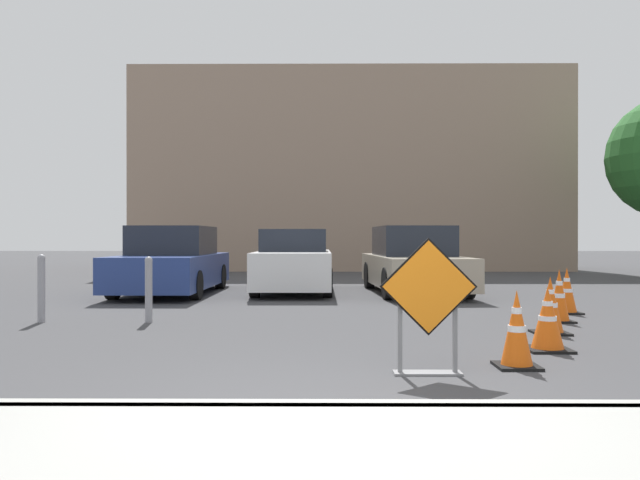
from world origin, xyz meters
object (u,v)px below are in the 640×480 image
Objects in this scene: road_closed_sign at (428,301)px; bollard_nearest at (149,288)px; parked_car_nearest at (172,263)px; parked_car_second at (294,263)px; traffic_cone_nearest at (517,330)px; traffic_cone_fifth at (567,291)px; traffic_cone_fourth at (559,296)px; traffic_cone_second at (547,319)px; traffic_cone_third at (550,306)px; bollard_second at (41,286)px; parked_car_third at (413,263)px.

bollard_nearest is (-3.61, 3.59, -0.16)m from road_closed_sign.
parked_car_nearest is at bearing 99.77° from bollard_nearest.
traffic_cone_nearest is at bearing 106.57° from parked_car_second.
bollard_nearest is at bearing -170.23° from traffic_cone_fifth.
parked_car_second reaches higher than traffic_cone_fourth.
road_closed_sign is 1.28× the size of bollard_nearest.
parked_car_nearest is at bearing 153.61° from traffic_cone_fifth.
traffic_cone_fifth reaches higher than traffic_cone_second.
traffic_cone_fifth is at bearing 63.43° from traffic_cone_nearest.
parked_car_nearest is (-6.49, 6.01, 0.33)m from traffic_cone_third.
bollard_second is (-7.82, -0.08, 0.15)m from traffic_cone_fourth.
parked_car_third is (5.55, 0.11, 0.00)m from parked_car_nearest.
traffic_cone_second is at bearing -24.12° from bollard_nearest.
parked_car_nearest is at bearing 145.51° from traffic_cone_fourth.
bollard_second is (-7.27, 1.08, 0.17)m from traffic_cone_third.
road_closed_sign is 9.61m from parked_car_nearest.
parked_car_nearest is 1.08× the size of parked_car_second.
traffic_cone_fourth is 5.19m from parked_car_third.
traffic_cone_fourth is at bearing -116.37° from traffic_cone_fifth.
traffic_cone_fifth is 0.16× the size of parked_car_third.
bollard_second is at bearing 152.28° from traffic_cone_nearest.
parked_car_nearest reaches higher than traffic_cone_third.
parked_car_third is at bearing 82.78° from road_closed_sign.
road_closed_sign is 0.29× the size of parked_car_second.
traffic_cone_second is 0.15× the size of parked_car_nearest.
parked_car_third is (-0.47, 7.35, 0.35)m from traffic_cone_second.
parked_car_second is 2.79m from parked_car_third.
traffic_cone_fourth is at bearing 54.77° from road_closed_sign.
parked_car_second is 4.21× the size of bollard_second.
bollard_second is (-0.78, -4.92, -0.16)m from parked_car_nearest.
parked_car_second is (-2.61, 8.56, 0.32)m from traffic_cone_nearest.
bollard_second reaches higher than bollard_nearest.
traffic_cone_nearest is 0.95× the size of traffic_cone_fourth.
parked_car_nearest is at bearing 81.04° from bollard_second.
parked_car_nearest reaches higher than traffic_cone_fifth.
traffic_cone_fifth is at bearing 65.71° from traffic_cone_second.
traffic_cone_second is (0.63, 0.92, -0.02)m from traffic_cone_nearest.
traffic_cone_fifth is at bearing 7.90° from bollard_second.
parked_car_second is at bearing -171.27° from parked_car_nearest.
parked_car_second reaches higher than bollard_nearest.
road_closed_sign reaches higher than traffic_cone_fifth.
traffic_cone_fourth is at bearing 63.36° from traffic_cone_nearest.
bollard_nearest is (-1.93, -5.32, -0.16)m from parked_car_second.
road_closed_sign is at bearing -34.42° from bollard_second.
parked_car_third is at bearing -178.34° from parked_car_nearest.
bollard_second is at bearing 34.87° from parked_car_third.
traffic_cone_fifth is (2.20, 4.40, 0.01)m from traffic_cone_nearest.
traffic_cone_third is at bearing 50.91° from road_closed_sign.
bollard_nearest is at bearing -179.27° from traffic_cone_fourth.
parked_car_nearest is at bearing 7.85° from parked_car_second.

